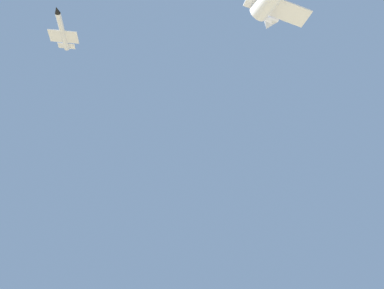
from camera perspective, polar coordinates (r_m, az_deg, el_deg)
name	(u,v)px	position (r m, az deg, el deg)	size (l,w,h in m)	color
chase_jet_lead	(63,32)	(108.76, -20.49, 16.98)	(12.60, 13.06, 4.00)	silver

